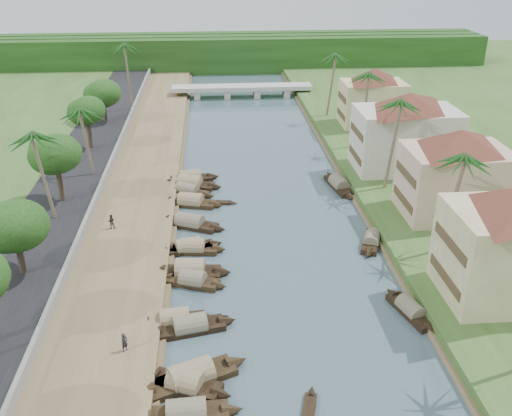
{
  "coord_description": "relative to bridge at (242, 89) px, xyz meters",
  "views": [
    {
      "loc": [
        -6.3,
        -41.7,
        29.13
      ],
      "look_at": [
        -1.71,
        15.32,
        2.0
      ],
      "focal_mm": 40.0,
      "sensor_mm": 36.0,
      "label": 1
    }
  ],
  "objects": [
    {
      "name": "bridge",
      "position": [
        0.0,
        0.0,
        0.0
      ],
      "size": [
        28.0,
        4.0,
        2.4
      ],
      "color": "#A9A99F",
      "rests_on": "ground"
    },
    {
      "name": "sampan_11",
      "position": [
        -9.37,
        -45.61,
        -1.3
      ],
      "size": [
        8.84,
        4.01,
        2.45
      ],
      "rotation": [
        0.0,
        0.0,
        -0.25
      ],
      "color": "black",
      "rests_on": "ground"
    },
    {
      "name": "building_far",
      "position": [
        18.99,
        -44.0,
        4.66
      ],
      "size": [
        15.59,
        15.59,
        10.2
      ],
      "color": "beige",
      "rests_on": "right_bank"
    },
    {
      "name": "palm_3",
      "position": [
        16.0,
        -34.51,
        9.83
      ],
      "size": [
        3.2,
        3.2,
        12.16
      ],
      "color": "#6E6049",
      "rests_on": "ground"
    },
    {
      "name": "sampan_2",
      "position": [
        -8.41,
        -81.47,
        -1.3
      ],
      "size": [
        9.25,
        5.4,
        2.41
      ],
      "rotation": [
        0.0,
        0.0,
        0.41
      ],
      "color": "black",
      "rests_on": "ground"
    },
    {
      "name": "palm_1",
      "position": [
        16.0,
        -66.21,
        9.11
      ],
      "size": [
        3.2,
        3.2,
        11.41
      ],
      "color": "#6E6049",
      "rests_on": "ground"
    },
    {
      "name": "canoe_2",
      "position": [
        -6.35,
        -50.71,
        -1.62
      ],
      "size": [
        5.85,
        1.84,
        0.84
      ],
      "rotation": [
        0.0,
        0.0,
        -0.18
      ],
      "color": "black",
      "rests_on": "ground"
    },
    {
      "name": "sampan_12",
      "position": [
        -9.64,
        -47.63,
        -1.32
      ],
      "size": [
        7.56,
        5.01,
        1.91
      ],
      "rotation": [
        0.0,
        0.0,
        -0.5
      ],
      "color": "black",
      "rests_on": "ground"
    },
    {
      "name": "tree_6",
      "position": [
        24.0,
        -43.06,
        4.77
      ],
      "size": [
        4.2,
        4.2,
        7.14
      ],
      "color": "#453427",
      "rests_on": "ground"
    },
    {
      "name": "palm_5",
      "position": [
        -24.0,
        -56.06,
        9.02
      ],
      "size": [
        3.2,
        3.2,
        11.1
      ],
      "color": "#6E6049",
      "rests_on": "ground"
    },
    {
      "name": "sampan_13",
      "position": [
        -9.39,
        -43.45,
        -1.31
      ],
      "size": [
        8.15,
        2.86,
        2.19
      ],
      "rotation": [
        0.0,
        0.0,
        0.15
      ],
      "color": "black",
      "rests_on": "ground"
    },
    {
      "name": "palm_8",
      "position": [
        -20.5,
        -12.25,
        10.67
      ],
      "size": [
        3.2,
        3.2,
        12.83
      ],
      "color": "#6E6049",
      "rests_on": "ground"
    },
    {
      "name": "sampan_15",
      "position": [
        10.02,
        -62.32,
        -1.31
      ],
      "size": [
        4.05,
        7.16,
        1.95
      ],
      "rotation": [
        0.0,
        0.0,
        1.18
      ],
      "color": "black",
      "rests_on": "ground"
    },
    {
      "name": "right_bank",
      "position": [
        19.0,
        -52.0,
        -1.12
      ],
      "size": [
        16.0,
        180.0,
        1.2
      ],
      "primitive_type": "cube",
      "color": "#324F1F",
      "rests_on": "ground"
    },
    {
      "name": "sampan_8",
      "position": [
        -8.64,
        -62.43,
        -1.31
      ],
      "size": [
        7.03,
        2.35,
        2.15
      ],
      "rotation": [
        0.0,
        0.0,
        -0.1
      ],
      "color": "black",
      "rests_on": "ground"
    },
    {
      "name": "sampan_3",
      "position": [
        -8.62,
        -75.52,
        -1.31
      ],
      "size": [
        8.09,
        3.24,
        2.14
      ],
      "rotation": [
        0.0,
        0.0,
        0.21
      ],
      "color": "black",
      "rests_on": "ground"
    },
    {
      "name": "canoe_1",
      "position": [
        -7.48,
        -74.73,
        -1.62
      ],
      "size": [
        4.53,
        2.54,
        0.75
      ],
      "rotation": [
        0.0,
        0.0,
        0.41
      ],
      "color": "black",
      "rests_on": "ground"
    },
    {
      "name": "building_distant",
      "position": [
        19.99,
        -24.0,
        4.16
      ],
      "size": [
        12.62,
        12.62,
        9.2
      ],
      "color": "beige",
      "rests_on": "right_bank"
    },
    {
      "name": "sampan_6",
      "position": [
        -8.56,
        -68.6,
        -1.31
      ],
      "size": [
        6.93,
        3.74,
        2.06
      ],
      "rotation": [
        0.0,
        0.0,
        -0.34
      ],
      "color": "black",
      "rests_on": "ground"
    },
    {
      "name": "tree_3",
      "position": [
        -24.0,
        -51.45,
        5.27
      ],
      "size": [
        5.29,
        5.29,
        7.86
      ],
      "color": "#453427",
      "rests_on": "ground"
    },
    {
      "name": "road",
      "position": [
        -24.5,
        -52.0,
        -1.02
      ],
      "size": [
        8.0,
        180.0,
        1.4
      ],
      "primitive_type": "cube",
      "color": "black",
      "rests_on": "ground"
    },
    {
      "name": "sampan_9",
      "position": [
        -9.12,
        -56.72,
        -1.31
      ],
      "size": [
        8.75,
        5.2,
        2.23
      ],
      "rotation": [
        0.0,
        0.0,
        -0.43
      ],
      "color": "black",
      "rests_on": "ground"
    },
    {
      "name": "tree_4",
      "position": [
        -24.0,
        -32.9,
        5.1
      ],
      "size": [
        4.74,
        4.74,
        7.47
      ],
      "color": "#453427",
      "rests_on": "ground"
    },
    {
      "name": "sampan_10",
      "position": [
        -9.15,
        -51.09,
        -1.31
      ],
      "size": [
        8.41,
        3.86,
        2.27
      ],
      "rotation": [
        0.0,
        0.0,
        -0.27
      ],
      "color": "black",
      "rests_on": "ground"
    },
    {
      "name": "sampan_5",
      "position": [
        -8.82,
        -66.93,
        -1.3
      ],
      "size": [
        8.21,
        2.71,
        2.53
      ],
      "rotation": [
        0.0,
        0.0,
        -0.09
      ],
      "color": "black",
      "rests_on": "ground"
    },
    {
      "name": "ground",
      "position": [
        -0.0,
        -72.0,
        -1.72
      ],
      "size": [
        220.0,
        220.0,
        0.0
      ],
      "primitive_type": "plane",
      "color": "#3E545D",
      "rests_on": "ground"
    },
    {
      "name": "person_near",
      "position": [
        -13.42,
        -78.59,
        -0.14
      ],
      "size": [
        0.66,
        0.68,
        1.57
      ],
      "primitive_type": "imported",
      "rotation": [
        0.0,
        0.0,
        0.84
      ],
      "color": "black",
      "rests_on": "left_bank"
    },
    {
      "name": "sampan_7",
      "position": [
        -9.13,
        -62.25,
        -1.31
      ],
      "size": [
        7.62,
        3.41,
        2.02
      ],
      "rotation": [
        0.0,
        0.0,
        0.26
      ],
      "color": "black",
      "rests_on": "ground"
    },
    {
      "name": "treeline",
      "position": [
        -0.0,
        28.0,
        2.28
      ],
      "size": [
        120.0,
        14.0,
        8.0
      ],
      "color": "#16360E",
      "rests_on": "ground"
    },
    {
      "name": "sampan_16",
      "position": [
        9.8,
        -47.3,
        -1.31
      ],
      "size": [
        3.13,
        9.32,
        2.23
      ],
      "rotation": [
        0.0,
        0.0,
        1.73
      ],
      "color": "black",
      "rests_on": "ground"
    },
    {
      "name": "palm_7",
      "position": [
        14.0,
        -18.18,
        9.56
      ],
      "size": [
        3.2,
        3.2,
        11.88
      ],
      "color": "#6E6049",
      "rests_on": "ground"
    },
    {
      "name": "building_mid",
      "position": [
        19.99,
        -58.0,
        4.41
      ],
      "size": [
        14.11,
        14.11,
        9.7
      ],
      "color": "#DAAD9A",
      "rests_on": "right_bank"
    },
    {
      "name": "left_bank",
      "position": [
        -16.0,
        -52.0,
        -1.32
      ],
      "size": [
        10.0,
        180.0,
        0.8
      ],
      "primitive_type": "cube",
      "color": "brown",
      "rests_on": "ground"
    },
    {
      "name": "sampan_0",
      "position": [
        -8.65,
        -84.95,
        -1.31
      ],
      "size": [
        7.92,
        2.04,
        2.09
      ],
      "rotation": [
        0.0,
        0.0,
        0.05
      ],
      "color": "black",
      "rests_on": "ground"
    },
    {
      "name": "tree_2",
      "position": [
        -24.0,
        -67.42,
        4.37
      ],
      "size": [
        5.54,
        5.54,
        7.04
      ],
      "color": "#453427",
      "rests_on": "ground"
    },
    {
      "name": "tree_5",
      "position": [
        -24.0,
        -19.51,
        4.23
      ],
      "size": [
        5.39,
        5.39,
        6.83
      ],
      "color": "#453427",
      "rests_on": "ground"
    },
    {
      "name": "sampan_4",
      "position": [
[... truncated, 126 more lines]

